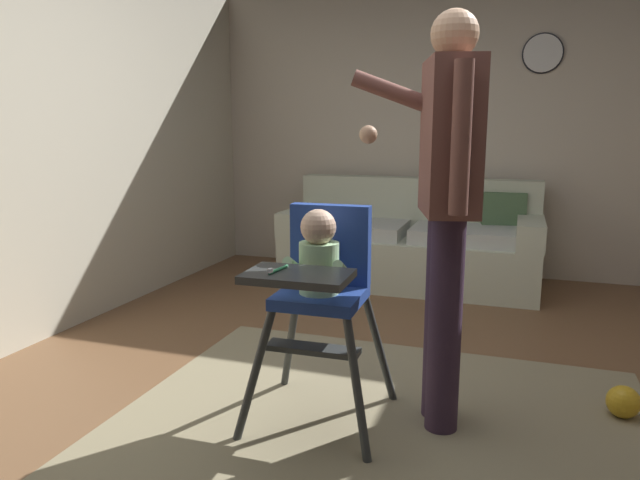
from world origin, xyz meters
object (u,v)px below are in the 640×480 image
adult_standing (446,200)px  toy_ball (623,402)px  wall_clock (543,53)px  couch (412,244)px  high_chair (321,274)px

adult_standing → toy_ball: adult_standing is taller
adult_standing → wall_clock: size_ratio=5.39×
couch → toy_ball: size_ratio=14.11×
couch → toy_ball: (1.32, -2.01, -0.26)m
high_chair → couch: bearing=179.3°
couch → adult_standing: bearing=13.0°
wall_clock → toy_ball: bearing=-81.2°
high_chair → adult_standing: adult_standing is taller
high_chair → wall_clock: (0.90, 2.94, 1.21)m
adult_standing → toy_ball: bearing=-174.0°
toy_ball → wall_clock: bearing=98.8°
couch → wall_clock: size_ratio=6.39×
couch → toy_ball: 2.42m
couch → high_chair: bearing=0.8°
toy_ball → couch: bearing=123.3°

